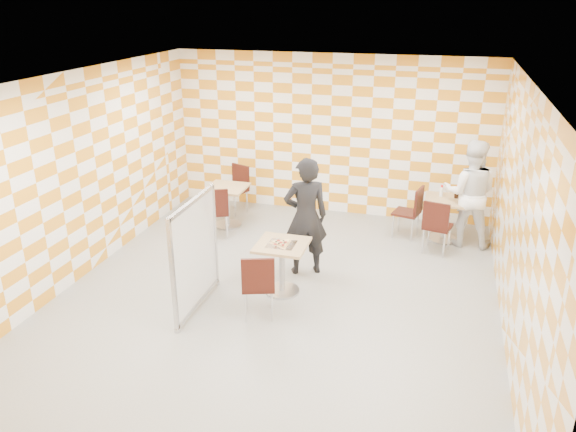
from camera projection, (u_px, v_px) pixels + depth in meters
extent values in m
plane|color=gray|center=(277.00, 296.00, 7.93)|extent=(7.00, 7.00, 0.00)
plane|color=white|center=(276.00, 80.00, 6.82)|extent=(7.00, 7.00, 0.00)
plane|color=white|center=(331.00, 136.00, 10.51)|extent=(6.00, 0.00, 6.00)
plane|color=white|center=(79.00, 177.00, 8.13)|extent=(0.00, 7.00, 7.00)
plane|color=white|center=(520.00, 219.00, 6.62)|extent=(0.00, 7.00, 7.00)
cube|color=tan|center=(282.00, 245.00, 7.78)|extent=(0.70, 0.70, 0.04)
cylinder|color=#A5A5AA|center=(282.00, 268.00, 7.91)|extent=(0.08, 0.08, 0.70)
cylinder|color=#A5A5AA|center=(282.00, 290.00, 8.05)|extent=(0.50, 0.50, 0.03)
cube|color=tan|center=(446.00, 200.00, 9.48)|extent=(0.70, 0.70, 0.04)
cylinder|color=#A5A5AA|center=(444.00, 220.00, 9.61)|extent=(0.08, 0.08, 0.70)
cylinder|color=#A5A5AA|center=(442.00, 239.00, 9.75)|extent=(0.50, 0.50, 0.03)
cube|color=tan|center=(226.00, 188.00, 10.08)|extent=(0.70, 0.70, 0.04)
cylinder|color=#A5A5AA|center=(227.00, 207.00, 10.21)|extent=(0.08, 0.08, 0.70)
cylinder|color=#A5A5AA|center=(228.00, 225.00, 10.34)|extent=(0.50, 0.50, 0.03)
cube|color=black|center=(258.00, 285.00, 7.30)|extent=(0.53, 0.53, 0.04)
cube|color=black|center=(258.00, 275.00, 7.02)|extent=(0.41, 0.17, 0.45)
cylinder|color=silver|center=(271.00, 294.00, 7.55)|extent=(0.03, 0.03, 0.43)
cylinder|color=silver|center=(246.00, 295.00, 7.53)|extent=(0.03, 0.03, 0.43)
cylinder|color=silver|center=(272.00, 307.00, 7.23)|extent=(0.03, 0.03, 0.43)
cylinder|color=silver|center=(246.00, 308.00, 7.22)|extent=(0.03, 0.03, 0.43)
cube|color=black|center=(438.00, 226.00, 9.13)|extent=(0.50, 0.50, 0.04)
cube|color=black|center=(436.00, 216.00, 8.87)|extent=(0.42, 0.13, 0.45)
cylinder|color=silver|center=(449.00, 238.00, 9.28)|extent=(0.03, 0.03, 0.43)
cylinder|color=silver|center=(429.00, 234.00, 9.43)|extent=(0.03, 0.03, 0.43)
cylinder|color=silver|center=(444.00, 245.00, 9.00)|extent=(0.03, 0.03, 0.43)
cylinder|color=silver|center=(423.00, 241.00, 9.15)|extent=(0.03, 0.03, 0.43)
cube|color=black|center=(406.00, 213.00, 9.70)|extent=(0.51, 0.51, 0.04)
cube|color=black|center=(419.00, 201.00, 9.52)|extent=(0.14, 0.42, 0.45)
cylinder|color=silver|center=(399.00, 220.00, 10.00)|extent=(0.03, 0.03, 0.43)
cylinder|color=silver|center=(393.00, 227.00, 9.73)|extent=(0.03, 0.03, 0.43)
cylinder|color=silver|center=(418.00, 224.00, 9.85)|extent=(0.03, 0.03, 0.43)
cylinder|color=silver|center=(412.00, 230.00, 9.58)|extent=(0.03, 0.03, 0.43)
cube|color=black|center=(216.00, 212.00, 9.74)|extent=(0.56, 0.56, 0.04)
cube|color=black|center=(216.00, 202.00, 9.47)|extent=(0.40, 0.21, 0.45)
cylinder|color=silver|center=(226.00, 220.00, 10.01)|extent=(0.03, 0.03, 0.43)
cylinder|color=silver|center=(207.00, 221.00, 9.96)|extent=(0.03, 0.03, 0.43)
cylinder|color=silver|center=(227.00, 227.00, 9.70)|extent=(0.03, 0.03, 0.43)
cylinder|color=silver|center=(207.00, 229.00, 9.65)|extent=(0.03, 0.03, 0.43)
cube|color=black|center=(234.00, 191.00, 10.78)|extent=(0.55, 0.55, 0.04)
cube|color=black|center=(241.00, 176.00, 10.83)|extent=(0.40, 0.19, 0.45)
cylinder|color=silver|center=(222.00, 203.00, 10.84)|extent=(0.03, 0.03, 0.43)
cylinder|color=silver|center=(235.00, 207.00, 10.64)|extent=(0.03, 0.03, 0.43)
cylinder|color=silver|center=(234.00, 198.00, 11.09)|extent=(0.03, 0.03, 0.43)
cylinder|color=silver|center=(247.00, 202.00, 10.89)|extent=(0.03, 0.03, 0.43)
cube|color=white|center=(195.00, 253.00, 7.37)|extent=(0.02, 1.30, 1.40)
cube|color=#B2B2B7|center=(192.00, 202.00, 7.10)|extent=(0.05, 1.30, 0.05)
cube|color=#B2B2B7|center=(198.00, 301.00, 7.63)|extent=(0.05, 1.30, 0.05)
cube|color=#B2B2B7|center=(173.00, 276.00, 6.79)|extent=(0.05, 0.05, 1.50)
cylinder|color=#B2B2B7|center=(177.00, 330.00, 7.07)|extent=(0.08, 0.08, 0.05)
cube|color=#B2B2B7|center=(214.00, 234.00, 7.95)|extent=(0.05, 0.05, 1.50)
cylinder|color=#B2B2B7|center=(217.00, 283.00, 8.24)|extent=(0.08, 0.08, 0.05)
imported|color=black|center=(306.00, 217.00, 8.30)|extent=(0.78, 0.67, 1.81)
imported|color=white|center=(470.00, 193.00, 9.27)|extent=(0.91, 0.72, 1.81)
cube|color=silver|center=(281.00, 244.00, 7.76)|extent=(0.38, 0.34, 0.01)
cone|color=tan|center=(281.00, 243.00, 7.75)|extent=(0.40, 0.40, 0.02)
cone|color=#F2D88C|center=(282.00, 242.00, 7.76)|extent=(0.33, 0.33, 0.01)
cylinder|color=maroon|center=(275.00, 244.00, 7.67)|extent=(0.04, 0.04, 0.01)
cylinder|color=maroon|center=(283.00, 245.00, 7.65)|extent=(0.04, 0.04, 0.01)
cylinder|color=maroon|center=(281.00, 242.00, 7.72)|extent=(0.04, 0.04, 0.01)
cylinder|color=maroon|center=(279.00, 240.00, 7.78)|extent=(0.04, 0.04, 0.01)
cylinder|color=maroon|center=(286.00, 242.00, 7.74)|extent=(0.04, 0.04, 0.01)
torus|color=black|center=(284.00, 243.00, 7.70)|extent=(0.03, 0.03, 0.01)
torus|color=black|center=(279.00, 243.00, 7.69)|extent=(0.03, 0.03, 0.01)
torus|color=black|center=(284.00, 241.00, 7.77)|extent=(0.03, 0.03, 0.01)
torus|color=black|center=(276.00, 242.00, 7.74)|extent=(0.03, 0.03, 0.01)
cylinder|color=white|center=(441.00, 192.00, 9.58)|extent=(0.06, 0.06, 0.16)
cylinder|color=red|center=(442.00, 186.00, 9.54)|extent=(0.04, 0.04, 0.04)
cylinder|color=black|center=(457.00, 192.00, 9.48)|extent=(0.07, 0.07, 0.20)
cylinder|color=red|center=(457.00, 186.00, 9.44)|extent=(0.03, 0.03, 0.03)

